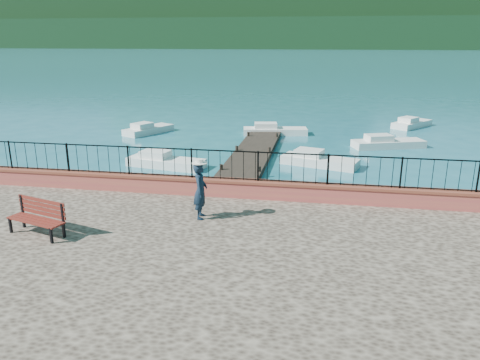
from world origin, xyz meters
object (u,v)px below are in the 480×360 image
(boat_1, at_px, (320,158))
(boat_5, at_px, (412,122))
(person, at_px, (200,191))
(boat_4, at_px, (275,128))
(park_bench, at_px, (38,224))
(boat_2, at_px, (389,141))
(boat_3, at_px, (148,127))
(boat_0, at_px, (166,159))

(boat_1, relative_size, boat_5, 1.08)
(person, distance_m, boat_4, 18.73)
(person, height_order, boat_4, person)
(park_bench, xyz_separation_m, boat_1, (7.24, 12.94, -1.08))
(person, relative_size, boat_1, 0.43)
(park_bench, height_order, person, person)
(park_bench, distance_m, boat_5, 28.53)
(boat_4, bearing_deg, boat_1, -77.50)
(park_bench, distance_m, boat_2, 21.08)
(boat_4, bearing_deg, boat_2, -30.76)
(person, distance_m, boat_2, 17.55)
(park_bench, height_order, boat_5, park_bench)
(park_bench, distance_m, boat_3, 19.99)
(boat_2, bearing_deg, park_bench, -141.26)
(boat_4, relative_size, boat_5, 1.20)
(boat_5, bearing_deg, boat_2, -160.71)
(park_bench, xyz_separation_m, boat_5, (13.70, 25.01, -1.08))
(boat_0, distance_m, boat_3, 9.05)
(boat_0, xyz_separation_m, boat_5, (14.06, 13.64, 0.00))
(boat_3, xyz_separation_m, boat_4, (8.53, 1.10, 0.00))
(person, bearing_deg, boat_5, -29.15)
(park_bench, height_order, boat_3, park_bench)
(person, bearing_deg, park_bench, 109.88)
(park_bench, bearing_deg, boat_1, 77.49)
(park_bench, relative_size, person, 1.08)
(boat_0, bearing_deg, park_bench, -77.58)
(boat_2, distance_m, boat_3, 15.62)
(boat_3, xyz_separation_m, boat_5, (18.04, 5.52, 0.00))
(park_bench, xyz_separation_m, boat_4, (4.18, 20.58, -1.08))
(boat_2, height_order, boat_5, same)
(boat_0, bearing_deg, boat_1, 22.29)
(park_bench, distance_m, boat_1, 14.86)
(person, bearing_deg, boat_1, -22.93)
(boat_3, distance_m, boat_4, 8.60)
(person, xyz_separation_m, boat_3, (-8.28, 17.56, -1.62))
(person, xyz_separation_m, boat_2, (7.25, 15.90, -1.62))
(boat_0, height_order, boat_2, same)
(boat_3, distance_m, boat_5, 18.87)
(boat_1, xyz_separation_m, boat_3, (-11.59, 6.55, 0.00))
(boat_0, relative_size, boat_4, 0.93)
(park_bench, height_order, boat_0, park_bench)
(park_bench, xyz_separation_m, boat_2, (11.19, 17.83, -1.08))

